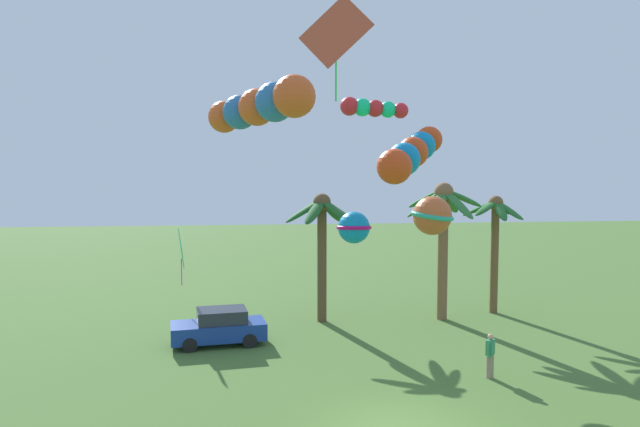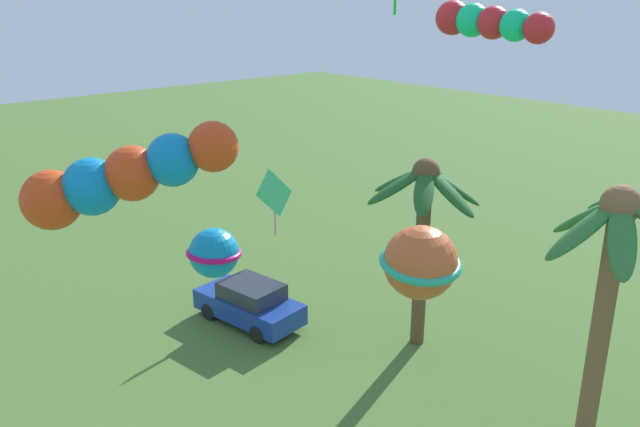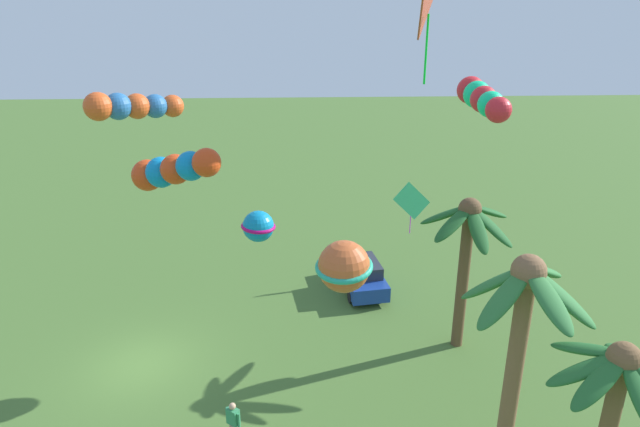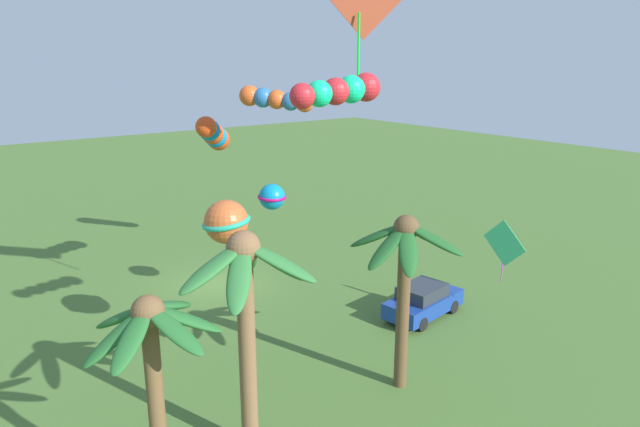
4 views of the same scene
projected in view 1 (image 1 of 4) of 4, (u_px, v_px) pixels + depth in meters
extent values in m
cylinder|color=brown|center=(322.00, 262.00, 28.79)|extent=(0.45, 0.45, 5.77)
ellipsoid|color=#1E5623|center=(339.00, 212.00, 28.75)|extent=(1.89, 0.72, 1.36)
ellipsoid|color=#1E5623|center=(332.00, 211.00, 29.29)|extent=(1.63, 1.77, 1.38)
ellipsoid|color=#1E5623|center=(311.00, 207.00, 29.38)|extent=(1.42, 2.05, 1.01)
ellipsoid|color=#1E5623|center=(304.00, 211.00, 28.34)|extent=(1.98, 0.92, 1.25)
ellipsoid|color=#1E5623|center=(314.00, 212.00, 27.76)|extent=(1.43, 1.96, 1.22)
ellipsoid|color=#1E5623|center=(335.00, 211.00, 27.91)|extent=(1.64, 1.91, 1.14)
sphere|color=brown|center=(322.00, 202.00, 28.56)|extent=(0.85, 0.85, 0.85)
cylinder|color=brown|center=(494.00, 258.00, 30.49)|extent=(0.40, 0.40, 5.62)
ellipsoid|color=#236028|center=(510.00, 211.00, 30.40)|extent=(1.65, 0.57, 1.15)
ellipsoid|color=#236028|center=(502.00, 208.00, 30.89)|extent=(1.60, 1.54, 0.97)
ellipsoid|color=#236028|center=(485.00, 207.00, 31.03)|extent=(1.05, 1.81, 0.89)
ellipsoid|color=#236028|center=(479.00, 209.00, 30.52)|extent=(1.77, 1.14, 0.98)
ellipsoid|color=#236028|center=(486.00, 208.00, 29.74)|extent=(1.73, 1.40, 0.85)
ellipsoid|color=#236028|center=(500.00, 211.00, 29.50)|extent=(0.66, 1.72, 1.05)
ellipsoid|color=#236028|center=(509.00, 210.00, 29.63)|extent=(1.26, 1.73, 1.02)
sphere|color=brown|center=(496.00, 203.00, 30.26)|extent=(0.75, 0.75, 0.75)
cylinder|color=brown|center=(443.00, 256.00, 29.16)|extent=(0.49, 0.49, 6.23)
ellipsoid|color=#2D7033|center=(463.00, 198.00, 29.20)|extent=(2.20, 0.96, 1.10)
ellipsoid|color=#2D7033|center=(450.00, 201.00, 29.72)|extent=(1.68, 1.94, 1.45)
ellipsoid|color=#2D7033|center=(426.00, 199.00, 29.61)|extent=(1.85, 1.98, 1.19)
ellipsoid|color=#2D7033|center=(425.00, 203.00, 29.03)|extent=(1.98, 0.98, 1.56)
ellipsoid|color=#2D7033|center=(439.00, 205.00, 28.20)|extent=(1.52, 1.90, 1.61)
ellipsoid|color=#2D7033|center=(458.00, 204.00, 28.25)|extent=(1.52, 1.96, 1.52)
sphere|color=brown|center=(444.00, 192.00, 28.91)|extent=(0.93, 0.93, 0.93)
cube|color=navy|center=(218.00, 331.00, 25.19)|extent=(4.11, 2.25, 0.70)
cube|color=#282D38|center=(222.00, 316.00, 25.18)|extent=(2.23, 1.78, 0.56)
cylinder|color=black|center=(190.00, 345.00, 24.16)|extent=(0.62, 0.27, 0.60)
cylinder|color=black|center=(188.00, 334.00, 25.67)|extent=(0.62, 0.27, 0.60)
cylinder|color=black|center=(250.00, 341.00, 24.76)|extent=(0.62, 0.27, 0.60)
cylinder|color=black|center=(245.00, 331.00, 26.27)|extent=(0.62, 0.27, 0.60)
cylinder|color=gray|center=(490.00, 366.00, 21.26)|extent=(0.26, 0.26, 0.84)
cube|color=#338956|center=(490.00, 347.00, 21.20)|extent=(0.41, 0.44, 0.54)
sphere|color=tan|center=(491.00, 337.00, 21.17)|extent=(0.21, 0.21, 0.21)
cylinder|color=#338956|center=(488.00, 350.00, 21.01)|extent=(0.09, 0.09, 0.52)
cylinder|color=#338956|center=(492.00, 347.00, 21.40)|extent=(0.09, 0.09, 0.52)
sphere|color=red|center=(349.00, 106.00, 27.56)|extent=(0.87, 0.87, 0.87)
sphere|color=#10DE8A|center=(362.00, 107.00, 27.65)|extent=(0.83, 0.83, 0.83)
sphere|color=red|center=(375.00, 108.00, 27.73)|extent=(0.80, 0.80, 0.80)
sphere|color=#10DE8A|center=(388.00, 110.00, 27.82)|extent=(0.76, 0.76, 0.76)
sphere|color=red|center=(401.00, 111.00, 27.90)|extent=(0.73, 0.73, 0.73)
sphere|color=#0C81BA|center=(354.00, 227.00, 21.01)|extent=(1.12, 1.12, 1.12)
torus|color=#B50C66|center=(354.00, 227.00, 21.01)|extent=(1.36, 1.36, 0.21)
cube|color=#BF492D|center=(336.00, 32.00, 25.93)|extent=(3.20, 1.08, 3.27)
cylinder|color=#0DE92D|center=(336.00, 76.00, 26.08)|extent=(0.07, 0.07, 2.17)
sphere|color=#C75929|center=(432.00, 216.00, 24.10)|extent=(1.57, 1.57, 1.57)
torus|color=#23A988|center=(432.00, 216.00, 24.10)|extent=(2.26, 2.25, 0.44)
cube|color=#3DCC7E|center=(181.00, 248.00, 27.32)|extent=(0.30, 1.88, 1.88)
cylinder|color=#DC2DDF|center=(182.00, 272.00, 27.40)|extent=(0.04, 0.04, 1.23)
sphere|color=red|center=(394.00, 167.00, 17.42)|extent=(1.04, 1.04, 1.04)
sphere|color=#0C7FC5|center=(404.00, 159.00, 18.00)|extent=(1.00, 1.00, 1.00)
sphere|color=red|center=(413.00, 152.00, 18.57)|extent=(0.96, 0.96, 0.96)
sphere|color=#0C7FC5|center=(421.00, 146.00, 19.15)|extent=(0.92, 0.92, 0.92)
sphere|color=red|center=(429.00, 140.00, 19.73)|extent=(0.88, 0.88, 0.88)
sphere|color=#DF531F|center=(294.00, 96.00, 14.65)|extent=(1.06, 1.06, 1.06)
sphere|color=#2866A7|center=(275.00, 102.00, 15.18)|extent=(1.02, 1.02, 1.02)
sphere|color=#DF531F|center=(257.00, 107.00, 15.72)|extent=(0.98, 0.98, 0.98)
sphere|color=#2866A7|center=(240.00, 112.00, 16.26)|extent=(0.93, 0.93, 0.93)
sphere|color=#DF531F|center=(224.00, 117.00, 16.79)|extent=(0.89, 0.89, 0.89)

